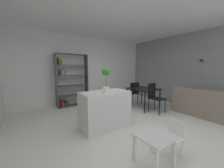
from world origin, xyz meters
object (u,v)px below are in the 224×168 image
kitchen_island (105,109)px  open_bookshelf (70,81)px  potted_plant_on_island (106,77)px  sofa (209,107)px  dining_table (143,90)px  child_table (154,141)px  dining_chair_far (133,91)px  dining_chair_near (154,95)px  child_chair_right (173,135)px

kitchen_island → open_bookshelf: 2.42m
potted_plant_on_island → open_bookshelf: (-0.13, 2.45, -0.27)m
potted_plant_on_island → sofa: bearing=-20.6°
dining_table → potted_plant_on_island: bearing=-162.5°
child_table → kitchen_island: bearing=87.6°
kitchen_island → dining_chair_far: size_ratio=1.31×
child_table → open_bookshelf: bearing=91.4°
dining_table → dining_chair_near: size_ratio=1.01×
kitchen_island → dining_table: size_ratio=1.22×
open_bookshelf → child_chair_right: open_bookshelf is taller
potted_plant_on_island → sofa: 3.33m
dining_table → kitchen_island: bearing=-164.9°
potted_plant_on_island → child_chair_right: (0.47, -1.46, -0.94)m
open_bookshelf → dining_chair_far: (2.13, -1.30, -0.45)m
open_bookshelf → child_chair_right: bearing=-81.3°
open_bookshelf → child_chair_right: 4.01m
dining_table → dining_chair_far: size_ratio=1.07×
open_bookshelf → dining_table: size_ratio=2.05×
dining_chair_near → dining_chair_far: bearing=83.0°
open_bookshelf → dining_chair_near: 3.18m
dining_chair_far → dining_chair_near: dining_chair_near is taller
child_chair_right → sofa: 2.54m
dining_table → dining_chair_near: 0.51m
sofa → dining_chair_near: bearing=38.3°
potted_plant_on_island → child_chair_right: 1.79m
open_bookshelf → child_table: open_bookshelf is taller
child_table → sofa: 3.04m
child_table → sofa: (3.02, 0.33, -0.09)m
dining_table → dining_chair_far: dining_chair_far is taller
open_bookshelf → child_table: 3.95m
open_bookshelf → dining_table: open_bookshelf is taller
kitchen_island → open_bookshelf: size_ratio=0.60×
dining_chair_near → open_bookshelf: bearing=125.5°
open_bookshelf → dining_chair_near: bearing=-47.5°
kitchen_island → potted_plant_on_island: size_ratio=2.00×
child_chair_right → dining_chair_near: dining_chair_near is taller
open_bookshelf → sofa: (3.12, -3.57, -0.71)m
child_chair_right → dining_table: bearing=149.5°
kitchen_island → dining_chair_near: bearing=0.8°
dining_table → dining_chair_near: (-0.01, -0.51, -0.09)m
kitchen_island → child_table: (-0.07, -1.55, -0.06)m
child_table → sofa: size_ratio=0.26×
kitchen_island → open_bookshelf: bearing=93.9°
dining_chair_near → sofa: (0.99, -1.25, -0.28)m
potted_plant_on_island → dining_chair_far: bearing=30.0°
dining_chair_near → child_table: bearing=-149.2°
child_chair_right → child_table: bearing=-84.7°
open_bookshelf → dining_chair_far: open_bookshelf is taller
open_bookshelf → dining_chair_far: size_ratio=2.19×
kitchen_island → sofa: size_ratio=0.63×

